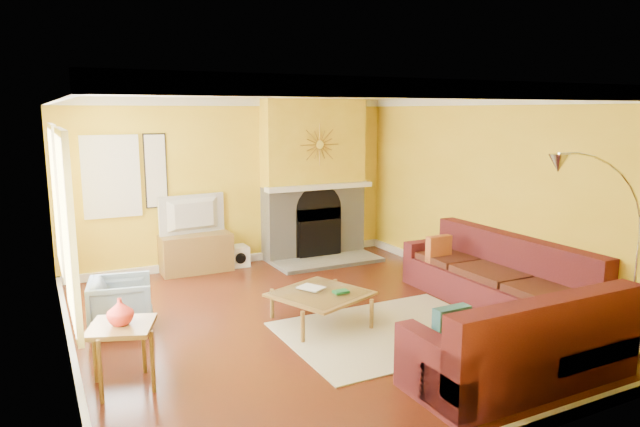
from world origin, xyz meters
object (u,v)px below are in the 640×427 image
media_console (196,253)px  armchair (121,305)px  side_table (123,356)px  arc_lamp (600,261)px  sectional_sofa (454,291)px  coffee_table (320,308)px

media_console → armchair: (-1.41, -2.06, 0.01)m
side_table → arc_lamp: 4.61m
sectional_sofa → coffee_table: 1.58m
coffee_table → arc_lamp: 3.06m
arc_lamp → sectional_sofa: bearing=113.4°
arc_lamp → coffee_table: bearing=131.0°
sectional_sofa → media_console: sectional_sofa is taller
side_table → media_console: bearing=65.4°
side_table → armchair: bearing=82.6°
coffee_table → arc_lamp: arc_lamp is taller
coffee_table → armchair: armchair is taller
coffee_table → side_table: 2.41m
coffee_table → armchair: size_ratio=1.42×
media_console → sectional_sofa: bearing=-61.0°
media_console → armchair: armchair is taller
armchair → side_table: bearing=-177.3°
media_console → armchair: size_ratio=1.59×
coffee_table → armchair: 2.30m
armchair → side_table: size_ratio=1.14×
armchair → side_table: (-0.19, -1.44, -0.01)m
media_console → arc_lamp: arc_lamp is taller
arc_lamp → media_console: bearing=117.5°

